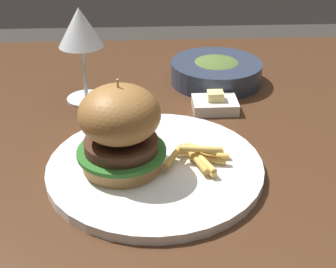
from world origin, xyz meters
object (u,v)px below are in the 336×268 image
wine_glass (80,31)px  soup_bowl (216,71)px  butter_dish (215,104)px  burger_sandwich (120,129)px  main_plate (155,167)px

wine_glass → soup_bowl: wine_glass is taller
wine_glass → butter_dish: size_ratio=2.18×
wine_glass → soup_bowl: (0.25, 0.07, -0.11)m
burger_sandwich → butter_dish: bearing=51.0°
main_plate → burger_sandwich: size_ratio=2.32×
main_plate → soup_bowl: soup_bowl is taller
main_plate → wine_glass: 0.30m
main_plate → butter_dish: 0.22m
wine_glass → soup_bowl: size_ratio=0.95×
main_plate → soup_bowl: 0.34m
main_plate → butter_dish: size_ratio=3.87×
main_plate → soup_bowl: size_ratio=1.69×
burger_sandwich → soup_bowl: 0.37m
burger_sandwich → butter_dish: 0.26m
burger_sandwich → wine_glass: wine_glass is taller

